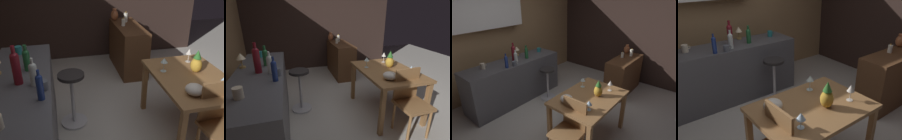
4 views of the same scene
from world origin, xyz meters
The scene contains 22 objects.
ground_plane centered at (0.00, 0.00, 0.00)m, with size 9.00×9.00×0.00m, color #B7B2A8.
wall_kitchen_back centered at (-0.06, 2.08, 1.41)m, with size 5.20×0.33×2.60m.
wall_side_right centered at (2.55, 0.30, 1.30)m, with size 0.10×4.40×2.60m, color #33231E.
dining_table centered at (-0.06, -0.47, 0.64)m, with size 1.16×0.82×0.74m.
kitchen_counter centered at (-0.10, 1.39, 0.45)m, with size 2.10×0.60×0.90m, color #4C4C51.
sideboard_cabinet centered at (1.77, -0.26, 0.41)m, with size 1.10×0.44×0.82m, color #56351E.
bar_stool centered at (0.37, 0.87, 0.38)m, with size 0.34×0.34×0.71m.
wine_glass_left centered at (-0.36, -0.66, 0.85)m, with size 0.08×0.08×0.15m.
wine_glass_right centered at (0.33, -0.62, 0.87)m, with size 0.08×0.08×0.18m.
wine_glass_center centered at (0.15, -0.20, 0.87)m, with size 0.08×0.08×0.17m.
pineapple_centerpiece centered at (0.04, -0.56, 0.86)m, with size 0.13×0.13×0.28m.
fruit_bowl centered at (-0.40, -0.29, 0.80)m, with size 0.18×0.18×0.11m, color beige.
wine_bottle_clear centered at (-0.13, 1.23, 1.03)m, with size 0.07×0.07×0.28m.
wine_bottle_ruby centered at (-0.07, 1.38, 1.08)m, with size 0.08×0.08×0.38m.
wine_bottle_cobalt centered at (-0.40, 1.17, 1.03)m, with size 0.06×0.06×0.28m.
wine_bottle_green centered at (0.21, 1.32, 1.03)m, with size 0.07×0.07×0.28m.
cup_teal centered at (0.69, 1.45, 0.95)m, with size 0.12×0.08×0.10m.
cup_cream centered at (-0.72, 1.47, 0.95)m, with size 0.12×0.09×0.11m.
cup_slate centered at (-0.24, 1.15, 0.95)m, with size 0.12×0.09×0.09m.
counter_lamp centered at (0.18, 1.62, 1.05)m, with size 0.12×0.12×0.20m.
pillar_candle_tall centered at (1.79, -0.17, 0.88)m, with size 0.07×0.07×0.14m.
vase_copper centered at (2.17, -0.11, 0.92)m, with size 0.14×0.14×0.21m.
Camera 4 is at (-1.40, -1.87, 1.98)m, focal length 36.85 mm.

